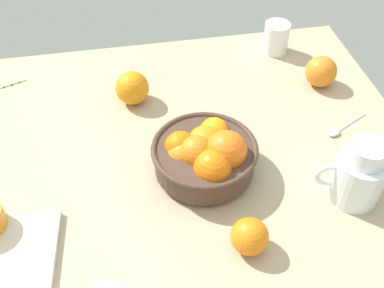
{
  "coord_description": "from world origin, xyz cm",
  "views": [
    {
      "loc": [
        -9.43,
        -63.22,
        75.18
      ],
      "look_at": [
        2.92,
        2.91,
        7.99
      ],
      "focal_mm": 43.29,
      "sensor_mm": 36.0,
      "label": 1
    }
  ],
  "objects_px": {
    "fruit_bowl": "(206,154)",
    "loose_orange_3": "(250,236)",
    "second_glass": "(276,40)",
    "loose_orange_4": "(132,88)",
    "loose_orange_0": "(321,72)",
    "spoon": "(341,128)",
    "juice_pitcher": "(358,177)"
  },
  "relations": [
    {
      "from": "fruit_bowl",
      "to": "spoon",
      "type": "xyz_separation_m",
      "value": [
        0.34,
        0.07,
        -0.05
      ]
    },
    {
      "from": "juice_pitcher",
      "to": "loose_orange_4",
      "type": "distance_m",
      "value": 0.57
    },
    {
      "from": "loose_orange_3",
      "to": "spoon",
      "type": "height_order",
      "value": "loose_orange_3"
    },
    {
      "from": "loose_orange_4",
      "to": "spoon",
      "type": "relative_size",
      "value": 0.67
    },
    {
      "from": "juice_pitcher",
      "to": "loose_orange_4",
      "type": "relative_size",
      "value": 1.85
    },
    {
      "from": "loose_orange_0",
      "to": "spoon",
      "type": "relative_size",
      "value": 0.65
    },
    {
      "from": "juice_pitcher",
      "to": "loose_orange_4",
      "type": "bearing_deg",
      "value": 136.94
    },
    {
      "from": "loose_orange_0",
      "to": "loose_orange_3",
      "type": "xyz_separation_m",
      "value": [
        -0.32,
        -0.45,
        -0.01
      ]
    },
    {
      "from": "juice_pitcher",
      "to": "loose_orange_0",
      "type": "xyz_separation_m",
      "value": [
        0.07,
        0.37,
        -0.02
      ]
    },
    {
      "from": "fruit_bowl",
      "to": "loose_orange_3",
      "type": "bearing_deg",
      "value": -79.05
    },
    {
      "from": "juice_pitcher",
      "to": "loose_orange_3",
      "type": "distance_m",
      "value": 0.26
    },
    {
      "from": "loose_orange_0",
      "to": "loose_orange_3",
      "type": "height_order",
      "value": "loose_orange_0"
    },
    {
      "from": "juice_pitcher",
      "to": "fruit_bowl",
      "type": "bearing_deg",
      "value": 156.67
    },
    {
      "from": "loose_orange_3",
      "to": "loose_orange_4",
      "type": "bearing_deg",
      "value": 109.98
    },
    {
      "from": "second_glass",
      "to": "loose_orange_4",
      "type": "relative_size",
      "value": 1.04
    },
    {
      "from": "loose_orange_3",
      "to": "fruit_bowl",
      "type": "bearing_deg",
      "value": 100.95
    },
    {
      "from": "juice_pitcher",
      "to": "loose_orange_3",
      "type": "relative_size",
      "value": 2.18
    },
    {
      "from": "fruit_bowl",
      "to": "loose_orange_0",
      "type": "bearing_deg",
      "value": 34.63
    },
    {
      "from": "second_glass",
      "to": "spoon",
      "type": "distance_m",
      "value": 0.35
    },
    {
      "from": "second_glass",
      "to": "loose_orange_3",
      "type": "relative_size",
      "value": 1.23
    },
    {
      "from": "fruit_bowl",
      "to": "loose_orange_0",
      "type": "relative_size",
      "value": 2.77
    },
    {
      "from": "fruit_bowl",
      "to": "second_glass",
      "type": "xyz_separation_m",
      "value": [
        0.29,
        0.42,
        -0.01
      ]
    },
    {
      "from": "loose_orange_3",
      "to": "spoon",
      "type": "bearing_deg",
      "value": 41.82
    },
    {
      "from": "second_glass",
      "to": "loose_orange_4",
      "type": "distance_m",
      "value": 0.45
    },
    {
      "from": "loose_orange_0",
      "to": "loose_orange_4",
      "type": "bearing_deg",
      "value": 177.71
    },
    {
      "from": "spoon",
      "to": "juice_pitcher",
      "type": "bearing_deg",
      "value": -107.61
    },
    {
      "from": "juice_pitcher",
      "to": "spoon",
      "type": "distance_m",
      "value": 0.21
    },
    {
      "from": "juice_pitcher",
      "to": "spoon",
      "type": "bearing_deg",
      "value": 72.39
    },
    {
      "from": "loose_orange_4",
      "to": "spoon",
      "type": "distance_m",
      "value": 0.51
    },
    {
      "from": "fruit_bowl",
      "to": "loose_orange_4",
      "type": "bearing_deg",
      "value": 116.31
    },
    {
      "from": "loose_orange_3",
      "to": "second_glass",
      "type": "bearing_deg",
      "value": 68.03
    },
    {
      "from": "second_glass",
      "to": "juice_pitcher",
      "type": "bearing_deg",
      "value": -90.63
    }
  ]
}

